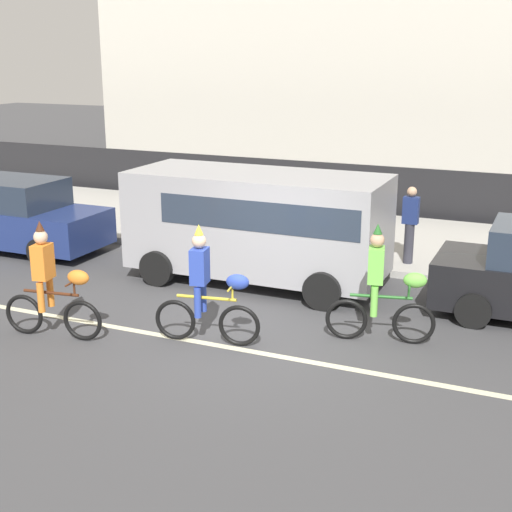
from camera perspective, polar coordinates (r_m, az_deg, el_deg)
ground_plane at (r=11.60m, az=-1.08°, el=-6.43°), size 80.00×80.00×0.00m
road_centre_line at (r=11.18m, az=-2.16°, el=-7.31°), size 36.00×0.14×0.01m
sidewalk_curb at (r=17.39m, az=7.89°, el=1.43°), size 60.00×5.00×0.15m
fence_line at (r=20.00m, az=10.26°, el=5.10°), size 40.00×0.08×1.40m
building_backdrop at (r=27.88m, az=18.21°, el=14.26°), size 28.00×8.00×7.79m
parade_cyclist_orange at (r=11.73m, az=-16.06°, el=-2.44°), size 1.71×0.52×1.92m
parade_cyclist_cobalt at (r=11.08m, az=-3.92°, el=-2.92°), size 1.71×0.53×1.92m
parade_cyclist_lime at (r=11.28m, az=10.07°, el=-2.79°), size 1.69×0.57×1.92m
parked_van_grey at (r=13.89m, az=0.38°, el=2.94°), size 5.00×2.22×2.18m
parked_car_navy at (r=17.24m, az=-18.48°, el=3.02°), size 4.10×1.92×1.64m
pedestrian_onlooker at (r=15.08m, az=12.22°, el=2.60°), size 0.32×0.20×1.62m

